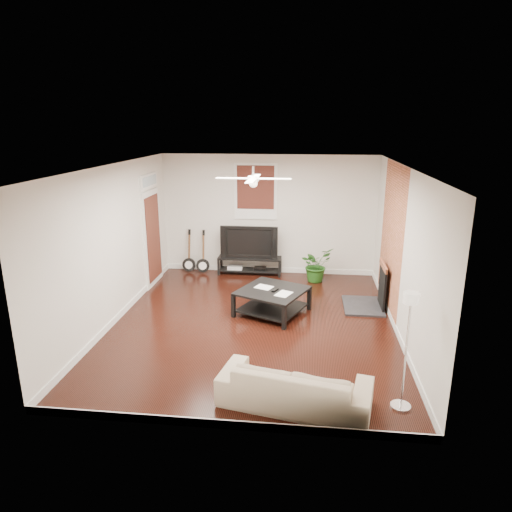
{
  "coord_description": "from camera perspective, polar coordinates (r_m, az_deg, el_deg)",
  "views": [
    {
      "loc": [
        0.9,
        -7.55,
        3.48
      ],
      "look_at": [
        0.0,
        0.4,
        1.15
      ],
      "focal_mm": 32.11,
      "sensor_mm": 36.0,
      "label": 1
    }
  ],
  "objects": [
    {
      "name": "room",
      "position": [
        7.88,
        -0.33,
        0.93
      ],
      "size": [
        5.01,
        6.01,
        2.81
      ],
      "color": "black",
      "rests_on": "ground"
    },
    {
      "name": "brick_accent",
      "position": [
        8.94,
        16.51,
        2.11
      ],
      "size": [
        0.02,
        2.2,
        2.8
      ],
      "primitive_type": "cube",
      "color": "#AA5E36",
      "rests_on": "floor"
    },
    {
      "name": "fireplace",
      "position": [
        9.16,
        14.26,
        -3.53
      ],
      "size": [
        0.8,
        1.1,
        0.92
      ],
      "primitive_type": "cube",
      "color": "black",
      "rests_on": "floor"
    },
    {
      "name": "window_back",
      "position": [
        10.7,
        -0.05,
        8.02
      ],
      "size": [
        1.0,
        0.06,
        1.3
      ],
      "primitive_type": "cube",
      "color": "#38130F",
      "rests_on": "wall_back"
    },
    {
      "name": "door_left",
      "position": [
        10.28,
        -12.82,
        3.3
      ],
      "size": [
        0.08,
        1.0,
        2.5
      ],
      "primitive_type": "cube",
      "color": "white",
      "rests_on": "wall_left"
    },
    {
      "name": "tv_stand",
      "position": [
        10.92,
        -0.79,
        -1.19
      ],
      "size": [
        1.5,
        0.4,
        0.42
      ],
      "primitive_type": "cube",
      "color": "black",
      "rests_on": "floor"
    },
    {
      "name": "tv",
      "position": [
        10.77,
        -0.79,
        1.86
      ],
      "size": [
        1.34,
        0.18,
        0.77
      ],
      "primitive_type": "imported",
      "color": "black",
      "rests_on": "tv_stand"
    },
    {
      "name": "coffee_table",
      "position": [
        8.7,
        2.03,
        -5.66
      ],
      "size": [
        1.49,
        1.49,
        0.47
      ],
      "primitive_type": "cube",
      "rotation": [
        0.0,
        0.0,
        -0.42
      ],
      "color": "black",
      "rests_on": "floor"
    },
    {
      "name": "sofa",
      "position": [
        6.05,
        4.84,
        -15.76
      ],
      "size": [
        2.03,
        1.12,
        0.56
      ],
      "primitive_type": "imported",
      "rotation": [
        0.0,
        0.0,
        2.94
      ],
      "color": "#BEA88F",
      "rests_on": "floor"
    },
    {
      "name": "floor_lamp",
      "position": [
        6.03,
        18.18,
        -11.26
      ],
      "size": [
        0.3,
        0.3,
        1.57
      ],
      "primitive_type": null,
      "rotation": [
        0.0,
        0.0,
        -0.2
      ],
      "color": "silver",
      "rests_on": "floor"
    },
    {
      "name": "potted_plant",
      "position": [
        10.47,
        7.48,
        -1.07
      ],
      "size": [
        0.93,
        0.93,
        0.78
      ],
      "primitive_type": "imported",
      "rotation": [
        0.0,
        0.0,
        0.79
      ],
      "color": "#205618",
      "rests_on": "floor"
    },
    {
      "name": "guitar_left",
      "position": [
        11.08,
        -8.42,
        0.56
      ],
      "size": [
        0.32,
        0.23,
        1.04
      ],
      "primitive_type": null,
      "rotation": [
        0.0,
        0.0,
        -0.01
      ],
      "color": "black",
      "rests_on": "floor"
    },
    {
      "name": "guitar_right",
      "position": [
        10.97,
        -6.69,
        0.47
      ],
      "size": [
        0.34,
        0.26,
        1.04
      ],
      "primitive_type": null,
      "rotation": [
        0.0,
        0.0,
        0.09
      ],
      "color": "black",
      "rests_on": "floor"
    },
    {
      "name": "ceiling_fan",
      "position": [
        7.66,
        -0.34,
        9.63
      ],
      "size": [
        1.24,
        1.24,
        0.32
      ],
      "primitive_type": null,
      "color": "white",
      "rests_on": "ceiling"
    }
  ]
}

